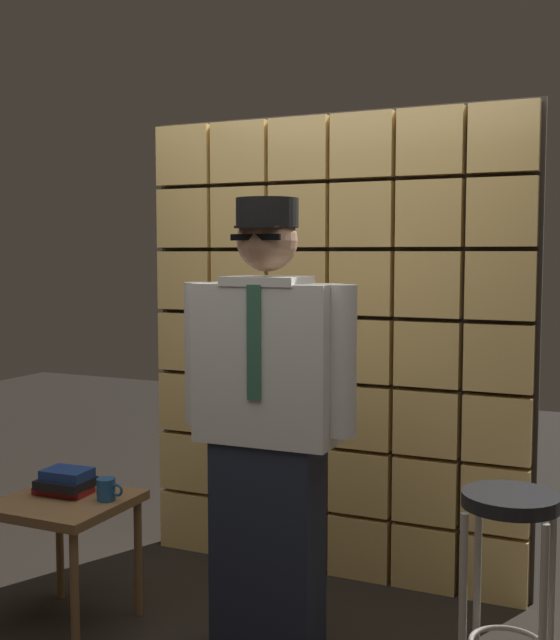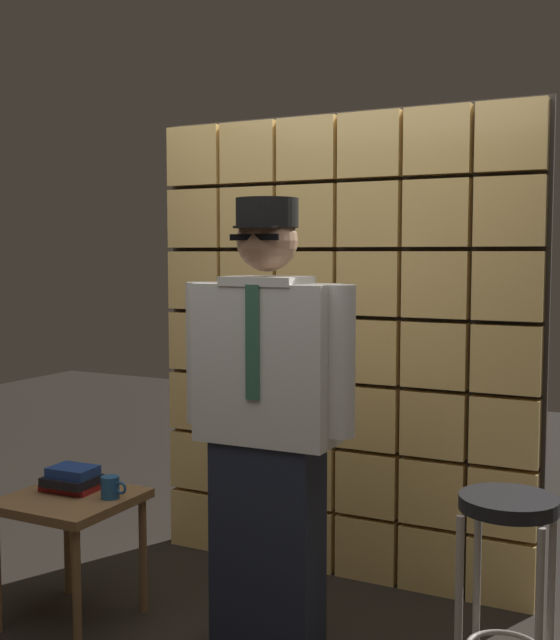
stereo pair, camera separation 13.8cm
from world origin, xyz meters
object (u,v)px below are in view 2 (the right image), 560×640
standing_person (267,423)px  bar_stool (507,553)px  side_table (71,513)px  book_stack (71,479)px  coffee_mug (111,487)px

standing_person → bar_stool: 1.00m
bar_stool → side_table: (-1.84, -0.14, -0.09)m
standing_person → book_stack: 1.01m
bar_stool → book_stack: (-1.88, -0.09, 0.04)m
standing_person → coffee_mug: (-0.73, -0.07, -0.34)m
side_table → book_stack: 0.15m
standing_person → book_stack: (-0.95, -0.07, -0.33)m
standing_person → book_stack: size_ratio=7.28×
side_table → coffee_mug: bearing=16.4°
standing_person → coffee_mug: size_ratio=14.54×
side_table → book_stack: (-0.04, 0.06, 0.13)m
coffee_mug → book_stack: bearing=179.3°
bar_stool → side_table: 1.85m
bar_stool → coffee_mug: bearing=-176.9°
side_table → bar_stool: bearing=4.4°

